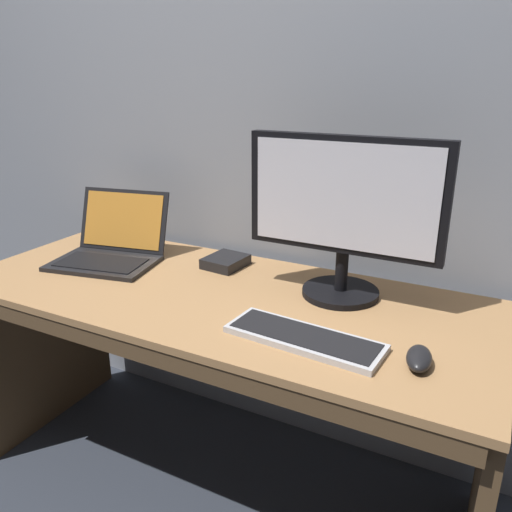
{
  "coord_description": "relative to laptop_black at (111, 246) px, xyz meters",
  "views": [
    {
      "loc": [
        0.77,
        -1.22,
        1.37
      ],
      "look_at": [
        0.14,
        0.0,
        0.88
      ],
      "focal_mm": 35.48,
      "sensor_mm": 36.0,
      "label": 1
    }
  ],
  "objects": [
    {
      "name": "desk",
      "position": [
        0.48,
        -0.08,
        -0.26
      ],
      "size": [
        1.68,
        0.69,
        0.74
      ],
      "color": "#A87A4C",
      "rests_on": "ground"
    },
    {
      "name": "laptop_black",
      "position": [
        0.0,
        0.0,
        0.0
      ],
      "size": [
        0.4,
        0.38,
        0.23
      ],
      "color": "black",
      "rests_on": "desk"
    },
    {
      "name": "external_drive_box",
      "position": [
        0.4,
        0.13,
        -0.03
      ],
      "size": [
        0.14,
        0.15,
        0.04
      ],
      "primitive_type": "cube",
      "rotation": [
        0.0,
        0.0,
        -0.1
      ],
      "color": "black",
      "rests_on": "desk"
    },
    {
      "name": "external_monitor",
      "position": [
        0.84,
        0.06,
        0.22
      ],
      "size": [
        0.57,
        0.23,
        0.48
      ],
      "color": "black",
      "rests_on": "desk"
    },
    {
      "name": "back_wall",
      "position": [
        0.48,
        0.34,
        0.59
      ],
      "size": [
        4.83,
        0.04,
        2.75
      ],
      "primitive_type": "cube",
      "color": "gray",
      "rests_on": "ground"
    },
    {
      "name": "computer_mouse",
      "position": [
        1.12,
        -0.22,
        -0.03
      ],
      "size": [
        0.07,
        0.12,
        0.04
      ],
      "primitive_type": "ellipsoid",
      "rotation": [
        0.0,
        0.0,
        0.14
      ],
      "color": "black",
      "rests_on": "desk"
    },
    {
      "name": "wired_keyboard",
      "position": [
        0.85,
        -0.24,
        -0.04
      ],
      "size": [
        0.41,
        0.17,
        0.02
      ],
      "color": "#BCBCC1",
      "rests_on": "desk"
    },
    {
      "name": "ground_plane",
      "position": [
        0.48,
        -0.07,
        -0.79
      ],
      "size": [
        14.0,
        14.0,
        0.0
      ],
      "primitive_type": "plane",
      "color": "#2D333D"
    }
  ]
}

